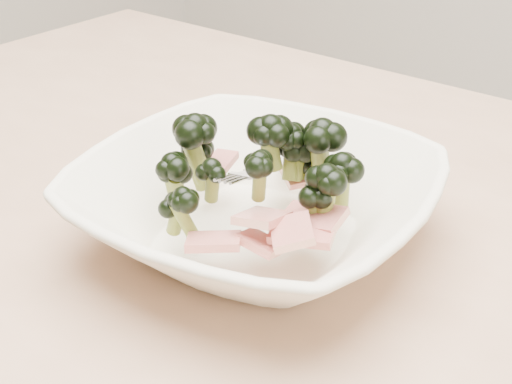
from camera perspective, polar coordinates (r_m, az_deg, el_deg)
dining_table at (r=0.79m, az=-1.31°, el=-5.62°), size 1.20×0.80×0.75m
broccoli_dish at (r=0.63m, az=0.05°, el=-0.66°), size 0.34×0.34×0.11m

